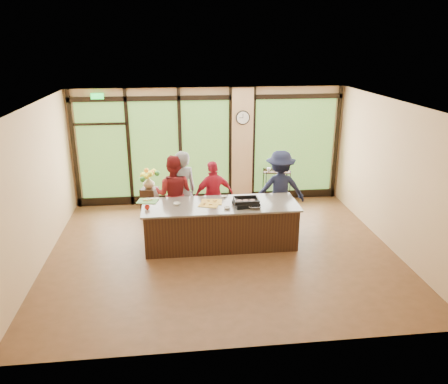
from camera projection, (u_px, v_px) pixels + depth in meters
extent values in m
plane|color=#53351D|center=(222.00, 251.00, 9.00)|extent=(7.00, 7.00, 0.00)
plane|color=white|center=(222.00, 104.00, 8.00)|extent=(7.00, 7.00, 0.00)
plane|color=tan|center=(209.00, 146.00, 11.31)|extent=(7.00, 0.00, 7.00)
plane|color=tan|center=(36.00, 188.00, 8.12)|extent=(0.00, 6.00, 6.00)
plane|color=tan|center=(393.00, 176.00, 8.88)|extent=(0.00, 6.00, 6.00)
cube|color=tan|center=(242.00, 146.00, 11.35)|extent=(0.55, 0.12, 3.00)
cube|color=black|center=(209.00, 98.00, 10.85)|extent=(6.90, 0.08, 0.12)
cube|color=black|center=(210.00, 197.00, 11.72)|extent=(6.90, 0.08, 0.20)
cube|color=#19D83F|center=(97.00, 96.00, 10.49)|extent=(0.30, 0.04, 0.14)
cube|color=#406D26|center=(103.00, 151.00, 11.01)|extent=(1.20, 0.02, 2.50)
cube|color=#406D26|center=(155.00, 150.00, 11.15)|extent=(1.20, 0.02, 2.50)
cube|color=#406D26|center=(206.00, 149.00, 11.29)|extent=(1.20, 0.02, 2.50)
cube|color=#406D26|center=(294.00, 146.00, 11.55)|extent=(2.10, 0.02, 2.50)
cube|color=black|center=(74.00, 150.00, 10.90)|extent=(0.08, 0.08, 3.00)
cube|color=black|center=(129.00, 149.00, 11.05)|extent=(0.08, 0.08, 3.00)
cube|color=black|center=(180.00, 148.00, 11.19)|extent=(0.08, 0.08, 3.00)
cube|color=black|center=(231.00, 146.00, 11.33)|extent=(0.08, 0.08, 3.00)
cube|color=black|center=(253.00, 146.00, 11.39)|extent=(0.08, 0.08, 3.00)
cube|color=black|center=(336.00, 143.00, 11.63)|extent=(0.08, 0.08, 3.00)
cube|color=black|center=(221.00, 225.00, 9.13)|extent=(3.10, 1.00, 0.88)
cube|color=#70685D|center=(220.00, 205.00, 8.98)|extent=(3.20, 1.10, 0.04)
cylinder|color=black|center=(243.00, 118.00, 11.03)|extent=(0.36, 0.04, 0.36)
cylinder|color=white|center=(243.00, 118.00, 11.02)|extent=(0.31, 0.01, 0.31)
cube|color=black|center=(243.00, 116.00, 11.00)|extent=(0.01, 0.00, 0.11)
cube|color=black|center=(241.00, 118.00, 11.01)|extent=(0.09, 0.00, 0.01)
imported|color=slate|center=(182.00, 191.00, 9.70)|extent=(0.78, 0.63, 1.85)
imported|color=maroon|center=(174.00, 194.00, 9.64)|extent=(1.02, 0.89, 1.78)
imported|color=#B01B31|center=(214.00, 196.00, 9.81)|extent=(1.01, 0.64, 1.60)
imported|color=#161B32|center=(280.00, 189.00, 9.93)|extent=(1.20, 0.74, 1.80)
cube|color=black|center=(246.00, 204.00, 8.88)|extent=(0.55, 0.46, 0.09)
imported|color=silver|center=(254.00, 206.00, 8.76)|extent=(0.33, 0.33, 0.07)
cube|color=#45822F|center=(148.00, 201.00, 9.12)|extent=(0.47, 0.39, 0.01)
cube|color=gold|center=(209.00, 205.00, 8.92)|extent=(0.47, 0.41, 0.01)
cube|color=gold|center=(212.00, 202.00, 9.08)|extent=(0.47, 0.37, 0.01)
imported|color=silver|center=(177.00, 204.00, 8.92)|extent=(0.18, 0.18, 0.05)
imported|color=silver|center=(227.00, 208.00, 8.72)|extent=(0.15, 0.15, 0.04)
imported|color=silver|center=(224.00, 197.00, 9.37)|extent=(0.14, 0.14, 0.03)
imported|color=#A71B10|center=(147.00, 207.00, 8.68)|extent=(0.13, 0.13, 0.08)
cube|color=black|center=(150.00, 202.00, 10.64)|extent=(0.46, 0.46, 0.73)
imported|color=olive|center=(149.00, 182.00, 10.48)|extent=(0.31, 0.31, 0.29)
cube|color=black|center=(276.00, 195.00, 11.66)|extent=(0.76, 0.52, 0.03)
cube|color=black|center=(277.00, 171.00, 11.44)|extent=(0.76, 0.52, 0.03)
cylinder|color=black|center=(266.00, 188.00, 11.37)|extent=(0.02, 0.02, 0.90)
cylinder|color=black|center=(290.00, 187.00, 11.44)|extent=(0.02, 0.02, 0.90)
cylinder|color=black|center=(263.00, 184.00, 11.70)|extent=(0.02, 0.02, 0.90)
cylinder|color=black|center=(286.00, 183.00, 11.77)|extent=(0.02, 0.02, 0.90)
imported|color=silver|center=(269.00, 169.00, 11.39)|extent=(0.12, 0.12, 0.09)
imported|color=silver|center=(274.00, 169.00, 11.41)|extent=(0.12, 0.12, 0.09)
imported|color=silver|center=(280.00, 169.00, 11.43)|extent=(0.12, 0.12, 0.09)
imported|color=silver|center=(285.00, 169.00, 11.44)|extent=(0.12, 0.12, 0.09)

